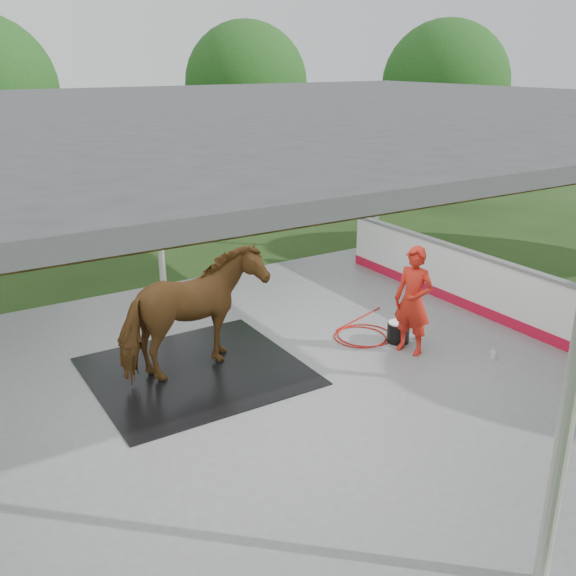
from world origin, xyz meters
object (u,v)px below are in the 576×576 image
wash_bucket (398,332)px  handler (413,301)px  dasher_board (492,290)px  horse (193,313)px

wash_bucket → handler: bearing=-102.8°
dasher_board → horse: 5.66m
handler → dasher_board: bearing=78.5°
horse → handler: (3.31, -1.20, -0.08)m
dasher_board → horse: bearing=171.1°
horse → handler: bearing=-119.5°
horse → wash_bucket: (3.41, -0.79, -0.80)m
dasher_board → horse: (-5.57, 0.87, 0.43)m
dasher_board → wash_bucket: dasher_board is taller
dasher_board → handler: handler is taller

